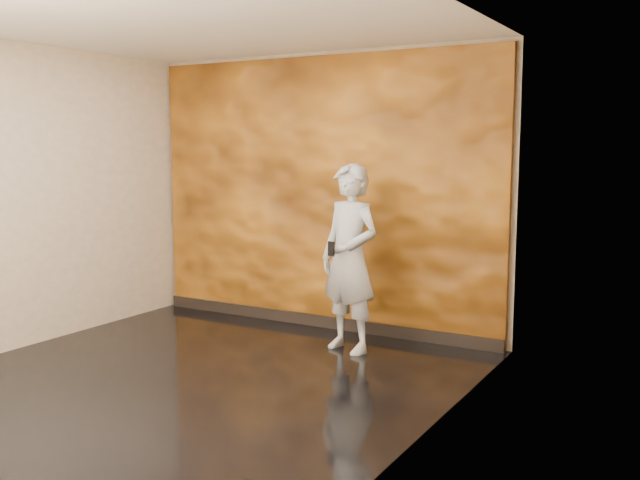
# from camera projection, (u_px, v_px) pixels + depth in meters

# --- Properties ---
(room) EXTENTS (4.02, 4.02, 2.81)m
(room) POSITION_uv_depth(u_px,v_px,m) (195.00, 205.00, 5.58)
(room) COLOR black
(room) RESTS_ON ground
(feature_wall) EXTENTS (3.90, 0.06, 2.75)m
(feature_wall) POSITION_uv_depth(u_px,v_px,m) (320.00, 194.00, 7.26)
(feature_wall) COLOR orange
(feature_wall) RESTS_ON ground
(baseboard) EXTENTS (3.90, 0.04, 0.12)m
(baseboard) POSITION_uv_depth(u_px,v_px,m) (318.00, 321.00, 7.40)
(baseboard) COLOR black
(baseboard) RESTS_ON ground
(man) EXTENTS (0.71, 0.56, 1.71)m
(man) POSITION_uv_depth(u_px,v_px,m) (350.00, 258.00, 6.43)
(man) COLOR #999FA8
(man) RESTS_ON ground
(phone) EXTENTS (0.07, 0.03, 0.13)m
(phone) POSITION_uv_depth(u_px,v_px,m) (331.00, 249.00, 6.23)
(phone) COLOR black
(phone) RESTS_ON man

